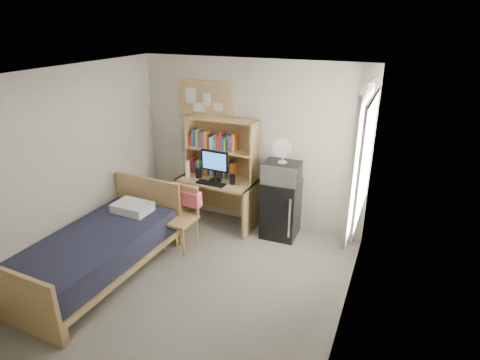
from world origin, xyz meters
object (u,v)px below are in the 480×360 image
at_px(mini_fridge, 281,208).
at_px(desk, 218,202).
at_px(desk_chair, 179,219).
at_px(speaker_left, 199,173).
at_px(bulletin_board, 205,101).
at_px(speaker_right, 232,179).
at_px(bed, 97,256).
at_px(microwave, 282,172).
at_px(monitor, 215,166).
at_px(desk_fan, 283,152).

bearing_deg(mini_fridge, desk, -178.71).
bearing_deg(desk, desk_chair, -97.99).
distance_m(desk_chair, speaker_left, 0.94).
distance_m(desk, mini_fridge, 1.05).
distance_m(mini_fridge, speaker_left, 1.41).
bearing_deg(desk, bulletin_board, 139.65).
height_order(desk_chair, speaker_left, desk_chair).
bearing_deg(desk, speaker_right, -11.31).
bearing_deg(mini_fridge, bed, -134.63).
relative_size(bed, speaker_left, 13.07).
xyz_separation_m(desk_chair, bed, (-0.63, -1.00, -0.17)).
relative_size(bed, speaker_right, 13.38).
xyz_separation_m(mini_fridge, microwave, (0.00, -0.02, 0.60)).
distance_m(speaker_right, microwave, 0.78).
bearing_deg(monitor, speaker_right, 0.00).
distance_m(bed, speaker_left, 2.00).
bearing_deg(microwave, speaker_left, -178.15).
xyz_separation_m(desk_chair, monitor, (0.16, 0.84, 0.54)).
bearing_deg(microwave, desk, -179.81).
bearing_deg(speaker_right, bulletin_board, 151.21).
bearing_deg(desk_fan, speaker_left, -178.15).
distance_m(microwave, desk_fan, 0.31).
height_order(mini_fridge, bed, mini_fridge).
distance_m(bulletin_board, speaker_right, 1.30).
bearing_deg(speaker_right, monitor, 180.00).
height_order(bulletin_board, mini_fridge, bulletin_board).
height_order(desk, desk_chair, desk_chair).
xyz_separation_m(bulletin_board, microwave, (1.38, -0.29, -0.88)).
distance_m(speaker_right, desk_fan, 0.91).
bearing_deg(desk_chair, microwave, 41.68).
height_order(desk_chair, bed, desk_chair).
distance_m(bulletin_board, desk_chair, 1.90).
distance_m(mini_fridge, microwave, 0.60).
bearing_deg(microwave, desk_chair, -143.89).
distance_m(mini_fridge, speaker_right, 0.86).
height_order(bed, speaker_left, speaker_left).
bearing_deg(bed, desk_chair, 60.12).
height_order(mini_fridge, microwave, microwave).
height_order(bulletin_board, desk_chair, bulletin_board).
bearing_deg(desk_fan, speaker_right, -173.69).
xyz_separation_m(desk, desk_chair, (-0.17, -0.90, 0.09)).
bearing_deg(speaker_left, desk_fan, 5.62).
xyz_separation_m(desk_chair, speaker_right, (0.46, 0.83, 0.38)).
bearing_deg(bed, desk_fan, 48.51).
xyz_separation_m(mini_fridge, speaker_right, (-0.75, -0.12, 0.41)).
relative_size(desk, microwave, 2.36).
distance_m(bed, desk_fan, 2.87).
bearing_deg(speaker_left, speaker_right, 0.00).
xyz_separation_m(bed, desk_fan, (1.84, 1.93, 1.06)).
relative_size(desk, speaker_left, 7.43).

